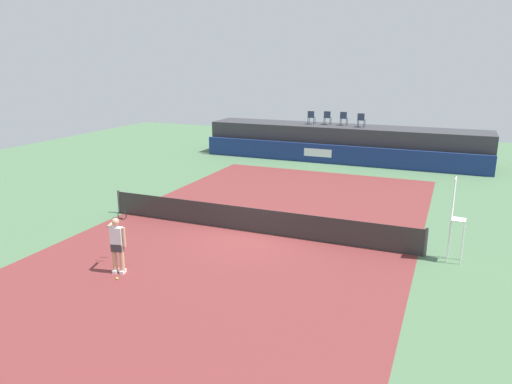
% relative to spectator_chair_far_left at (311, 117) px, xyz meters
% --- Properties ---
extents(ground_plane, '(48.00, 48.00, 0.00)m').
position_rel_spectator_chair_far_left_xyz_m(ground_plane, '(2.23, -12.22, -2.69)').
color(ground_plane, '#4C704C').
extents(court_inner, '(12.00, 22.00, 0.00)m').
position_rel_spectator_chair_far_left_xyz_m(court_inner, '(2.23, -15.22, -2.69)').
color(court_inner, maroon).
rests_on(court_inner, ground).
extents(sponsor_wall, '(18.00, 0.22, 1.20)m').
position_rel_spectator_chair_far_left_xyz_m(sponsor_wall, '(2.23, -1.72, -2.09)').
color(sponsor_wall, navy).
rests_on(sponsor_wall, ground).
extents(spectator_platform, '(18.00, 2.80, 2.20)m').
position_rel_spectator_chair_far_left_xyz_m(spectator_platform, '(2.23, 0.08, -1.59)').
color(spectator_platform, '#38383D').
rests_on(spectator_platform, ground).
extents(spectator_chair_far_left, '(0.46, 0.46, 0.89)m').
position_rel_spectator_chair_far_left_xyz_m(spectator_chair_far_left, '(0.00, 0.00, 0.00)').
color(spectator_chair_far_left, '#2D3D56').
rests_on(spectator_chair_far_left, spectator_platform).
extents(spectator_chair_left, '(0.47, 0.47, 0.89)m').
position_rel_spectator_chair_far_left_xyz_m(spectator_chair_left, '(1.03, 0.26, 0.00)').
color(spectator_chair_left, '#2D3D56').
rests_on(spectator_chair_left, spectator_platform).
extents(spectator_chair_center, '(0.45, 0.45, 0.89)m').
position_rel_spectator_chair_far_left_xyz_m(spectator_chair_center, '(2.11, 0.29, 0.00)').
color(spectator_chair_center, '#2D3D56').
rests_on(spectator_chair_center, spectator_platform).
extents(spectator_chair_right, '(0.44, 0.44, 0.89)m').
position_rel_spectator_chair_far_left_xyz_m(spectator_chair_right, '(3.34, -0.19, 0.00)').
color(spectator_chair_right, '#2D3D56').
rests_on(spectator_chair_right, spectator_platform).
extents(umpire_chair, '(0.48, 0.48, 2.76)m').
position_rel_spectator_chair_far_left_xyz_m(umpire_chair, '(9.23, -15.21, -1.11)').
color(umpire_chair, white).
rests_on(umpire_chair, ground).
extents(tennis_net, '(12.40, 0.02, 0.95)m').
position_rel_spectator_chair_far_left_xyz_m(tennis_net, '(2.23, -15.22, -2.22)').
color(tennis_net, '#2D2D2D').
rests_on(tennis_net, ground).
extents(net_post_near, '(0.10, 0.10, 1.00)m').
position_rel_spectator_chair_far_left_xyz_m(net_post_near, '(-3.97, -15.22, -2.19)').
color(net_post_near, '#4C4C51').
rests_on(net_post_near, ground).
extents(net_post_far, '(0.10, 0.10, 1.00)m').
position_rel_spectator_chair_far_left_xyz_m(net_post_far, '(8.43, -15.22, -2.19)').
color(net_post_far, '#4C4C51').
rests_on(net_post_far, ground).
extents(tennis_player, '(0.89, 1.11, 1.77)m').
position_rel_spectator_chair_far_left_xyz_m(tennis_player, '(-0.14, -20.13, -1.73)').
color(tennis_player, white).
rests_on(tennis_player, court_inner).
extents(tennis_ball, '(0.07, 0.07, 0.07)m').
position_rel_spectator_chair_far_left_xyz_m(tennis_ball, '(0.11, -20.57, -2.66)').
color(tennis_ball, '#D8EA33').
rests_on(tennis_ball, court_inner).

